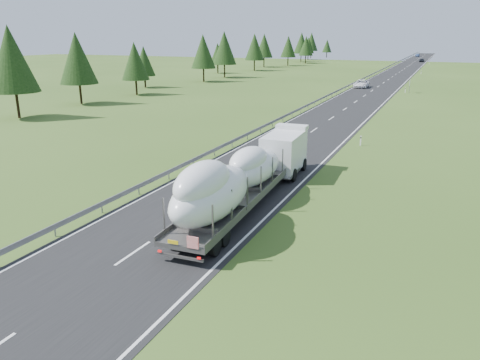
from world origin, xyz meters
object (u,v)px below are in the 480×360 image
at_px(distant_car_dark, 422,60).
at_px(distant_van, 361,84).
at_px(boat_truck, 243,174).
at_px(highway_sign, 410,84).
at_px(distant_car_blue, 418,55).

bearing_deg(distant_car_dark, distant_van, -89.77).
bearing_deg(boat_truck, distant_car_dark, 89.93).
xyz_separation_m(boat_truck, distant_van, (-5.66, 77.60, -1.51)).
bearing_deg(highway_sign, boat_truck, -93.68).
relative_size(distant_car_dark, distant_car_blue, 1.01).
bearing_deg(highway_sign, distant_car_dark, 92.14).
distance_m(boat_truck, distant_car_dark, 188.15).
bearing_deg(distant_car_dark, distant_car_blue, 98.79).
bearing_deg(boat_truck, highway_sign, 86.32).
height_order(highway_sign, boat_truck, boat_truck).
xyz_separation_m(boat_truck, distant_car_dark, (0.24, 188.14, -1.56)).
bearing_deg(distant_car_dark, boat_truck, -86.78).
xyz_separation_m(highway_sign, distant_car_blue, (-9.28, 167.76, -1.07)).
bearing_deg(boat_truck, distant_van, 94.18).
bearing_deg(distant_car_blue, highway_sign, -82.27).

